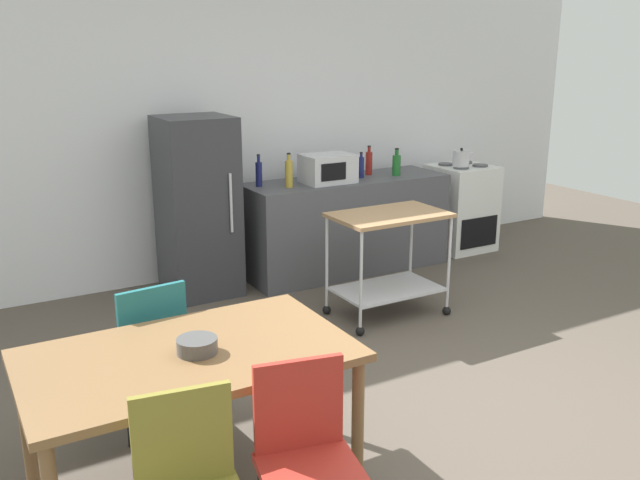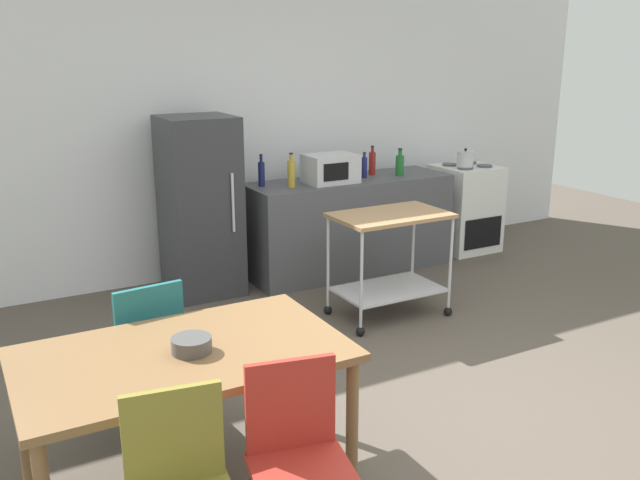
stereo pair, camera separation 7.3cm
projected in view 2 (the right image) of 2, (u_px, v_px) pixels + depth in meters
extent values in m
plane|color=brown|center=(445.00, 412.00, 4.10)|extent=(12.00, 12.00, 0.00)
cube|color=white|center=(235.00, 119.00, 6.40)|extent=(8.40, 0.12, 2.90)
cube|color=#4C4C51|center=(349.00, 225.00, 6.58)|extent=(2.00, 0.64, 0.90)
cube|color=brown|center=(183.00, 355.00, 3.18)|extent=(1.50, 0.90, 0.04)
cylinder|color=brown|center=(352.00, 427.00, 3.28)|extent=(0.06, 0.06, 0.71)
cylinder|color=brown|center=(23.00, 425.00, 3.29)|extent=(0.06, 0.06, 0.71)
cylinder|color=brown|center=(281.00, 363.00, 3.93)|extent=(0.06, 0.06, 0.71)
cube|color=olive|center=(173.00, 436.00, 2.59)|extent=(0.38, 0.09, 0.40)
cube|color=#1E666B|center=(141.00, 348.00, 3.87)|extent=(0.44, 0.44, 0.04)
cube|color=#1E666B|center=(150.00, 322.00, 3.66)|extent=(0.38, 0.07, 0.40)
cylinder|color=black|center=(160.00, 368.00, 4.16)|extent=(0.03, 0.03, 0.45)
cylinder|color=black|center=(105.00, 383.00, 3.97)|extent=(0.03, 0.03, 0.45)
cylinder|color=black|center=(184.00, 390.00, 3.89)|extent=(0.03, 0.03, 0.45)
cylinder|color=black|center=(125.00, 408.00, 3.70)|extent=(0.03, 0.03, 0.45)
cube|color=#B72D23|center=(303.00, 475.00, 2.72)|extent=(0.47, 0.47, 0.04)
cube|color=#B72D23|center=(291.00, 404.00, 2.82)|extent=(0.38, 0.11, 0.40)
cube|color=white|center=(465.00, 208.00, 7.28)|extent=(0.60, 0.60, 0.90)
cube|color=black|center=(483.00, 233.00, 7.07)|extent=(0.48, 0.01, 0.32)
cylinder|color=#47474C|center=(465.00, 168.00, 6.99)|extent=(0.16, 0.16, 0.02)
cylinder|color=#47474C|center=(485.00, 166.00, 7.11)|extent=(0.16, 0.16, 0.02)
cylinder|color=#47474C|center=(450.00, 165.00, 7.19)|extent=(0.16, 0.16, 0.02)
cylinder|color=#47474C|center=(469.00, 163.00, 7.31)|extent=(0.16, 0.16, 0.02)
cube|color=#333338|center=(200.00, 207.00, 5.90)|extent=(0.60, 0.60, 1.55)
cylinder|color=silver|center=(233.00, 203.00, 5.70)|extent=(0.02, 0.02, 0.50)
cube|color=#A37A51|center=(391.00, 215.00, 5.35)|extent=(0.90, 0.56, 0.03)
cube|color=silver|center=(388.00, 289.00, 5.52)|extent=(0.83, 0.52, 0.02)
cylinder|color=silver|center=(361.00, 280.00, 5.05)|extent=(0.02, 0.02, 0.76)
sphere|color=black|center=(360.00, 331.00, 5.16)|extent=(0.07, 0.07, 0.07)
cylinder|color=silver|center=(451.00, 263.00, 5.44)|extent=(0.02, 0.02, 0.76)
sphere|color=black|center=(448.00, 311.00, 5.56)|extent=(0.07, 0.07, 0.07)
cylinder|color=silver|center=(328.00, 262.00, 5.47)|extent=(0.02, 0.02, 0.76)
sphere|color=black|center=(328.00, 310.00, 5.59)|extent=(0.07, 0.07, 0.07)
cylinder|color=silver|center=(413.00, 247.00, 5.86)|extent=(0.02, 0.02, 0.76)
sphere|color=black|center=(411.00, 293.00, 5.98)|extent=(0.07, 0.07, 0.07)
cylinder|color=navy|center=(261.00, 174.00, 6.10)|extent=(0.06, 0.06, 0.22)
cylinder|color=navy|center=(261.00, 159.00, 6.06)|extent=(0.03, 0.03, 0.06)
cylinder|color=black|center=(261.00, 155.00, 6.05)|extent=(0.03, 0.03, 0.01)
cylinder|color=gold|center=(291.00, 174.00, 6.07)|extent=(0.07, 0.07, 0.24)
cylinder|color=gold|center=(291.00, 157.00, 6.03)|extent=(0.03, 0.03, 0.06)
cylinder|color=black|center=(291.00, 154.00, 6.02)|extent=(0.03, 0.03, 0.01)
cube|color=silver|center=(330.00, 169.00, 6.26)|extent=(0.46, 0.34, 0.26)
cube|color=black|center=(336.00, 172.00, 6.10)|extent=(0.25, 0.01, 0.16)
cylinder|color=navy|center=(364.00, 168.00, 6.50)|extent=(0.06, 0.06, 0.20)
cylinder|color=navy|center=(364.00, 155.00, 6.47)|extent=(0.03, 0.03, 0.04)
cylinder|color=black|center=(364.00, 153.00, 6.46)|extent=(0.03, 0.03, 0.01)
cylinder|color=maroon|center=(372.00, 164.00, 6.64)|extent=(0.07, 0.07, 0.22)
cylinder|color=maroon|center=(372.00, 150.00, 6.61)|extent=(0.03, 0.03, 0.05)
cylinder|color=black|center=(373.00, 146.00, 6.60)|extent=(0.03, 0.03, 0.01)
cylinder|color=#1E6628|center=(400.00, 166.00, 6.61)|extent=(0.08, 0.08, 0.19)
cylinder|color=#1E6628|center=(400.00, 153.00, 6.58)|extent=(0.04, 0.04, 0.06)
cylinder|color=black|center=(400.00, 149.00, 6.57)|extent=(0.04, 0.04, 0.01)
cylinder|color=#4C4C4C|center=(192.00, 345.00, 3.15)|extent=(0.19, 0.19, 0.07)
cylinder|color=silver|center=(465.00, 159.00, 6.99)|extent=(0.17, 0.17, 0.16)
sphere|color=black|center=(466.00, 150.00, 6.96)|extent=(0.03, 0.03, 0.03)
cylinder|color=silver|center=(474.00, 156.00, 7.03)|extent=(0.08, 0.02, 0.07)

